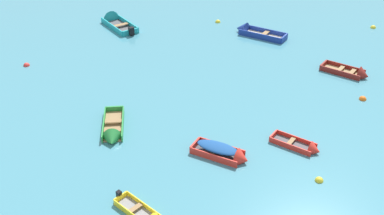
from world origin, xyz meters
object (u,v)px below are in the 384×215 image
(rowboat_green_cluster_outer, at_px, (113,133))
(rowboat_deep_blue_outer_left, at_px, (251,32))
(rowboat_red_back_row_right, at_px, (305,147))
(mooring_buoy_outer_edge, at_px, (373,28))
(mooring_buoy_midfield, at_px, (319,181))
(mooring_buoy_far_field, at_px, (363,99))
(mooring_buoy_near_foreground, at_px, (27,66))
(mooring_buoy_trailing, at_px, (218,22))
(rowboat_maroon_midfield_left, at_px, (355,74))
(rowboat_red_far_right, at_px, (226,153))
(rowboat_turquoise_distant_center, at_px, (114,21))

(rowboat_green_cluster_outer, bearing_deg, rowboat_deep_blue_outer_left, 52.77)
(rowboat_red_back_row_right, relative_size, mooring_buoy_outer_edge, 5.62)
(rowboat_deep_blue_outer_left, relative_size, mooring_buoy_midfield, 10.24)
(mooring_buoy_far_field, bearing_deg, mooring_buoy_near_foreground, 162.63)
(rowboat_green_cluster_outer, height_order, mooring_buoy_midfield, rowboat_green_cluster_outer)
(mooring_buoy_trailing, bearing_deg, rowboat_maroon_midfield_left, -54.59)
(mooring_buoy_near_foreground, bearing_deg, mooring_buoy_trailing, 26.36)
(mooring_buoy_outer_edge, distance_m, mooring_buoy_trailing, 13.33)
(mooring_buoy_outer_edge, height_order, mooring_buoy_near_foreground, mooring_buoy_outer_edge)
(rowboat_maroon_midfield_left, distance_m, mooring_buoy_midfield, 12.18)
(rowboat_maroon_midfield_left, height_order, mooring_buoy_midfield, rowboat_maroon_midfield_left)
(rowboat_maroon_midfield_left, distance_m, rowboat_deep_blue_outer_left, 9.90)
(rowboat_deep_blue_outer_left, relative_size, mooring_buoy_trailing, 9.08)
(rowboat_green_cluster_outer, height_order, mooring_buoy_outer_edge, rowboat_green_cluster_outer)
(rowboat_red_far_right, relative_size, mooring_buoy_far_field, 6.84)
(rowboat_red_back_row_right, relative_size, rowboat_maroon_midfield_left, 0.82)
(rowboat_red_far_right, xyz_separation_m, mooring_buoy_trailing, (2.34, 19.45, -0.28))
(rowboat_green_cluster_outer, distance_m, mooring_buoy_trailing, 18.82)
(rowboat_green_cluster_outer, distance_m, rowboat_red_far_right, 6.46)
(rowboat_turquoise_distant_center, bearing_deg, rowboat_red_back_row_right, -60.67)
(rowboat_deep_blue_outer_left, relative_size, rowboat_turquoise_distant_center, 0.88)
(rowboat_red_far_right, relative_size, mooring_buoy_trailing, 6.79)
(mooring_buoy_midfield, bearing_deg, mooring_buoy_trailing, 94.85)
(rowboat_turquoise_distant_center, distance_m, mooring_buoy_midfield, 24.81)
(rowboat_deep_blue_outer_left, height_order, mooring_buoy_trailing, rowboat_deep_blue_outer_left)
(rowboat_green_cluster_outer, height_order, rowboat_deep_blue_outer_left, rowboat_deep_blue_outer_left)
(rowboat_green_cluster_outer, height_order, mooring_buoy_trailing, rowboat_green_cluster_outer)
(rowboat_turquoise_distant_center, height_order, mooring_buoy_trailing, rowboat_turquoise_distant_center)
(rowboat_red_back_row_right, bearing_deg, rowboat_deep_blue_outer_left, 88.61)
(mooring_buoy_trailing, bearing_deg, mooring_buoy_midfield, -85.15)
(rowboat_turquoise_distant_center, relative_size, rowboat_red_far_right, 1.53)
(rowboat_turquoise_distant_center, relative_size, mooring_buoy_near_foreground, 10.69)
(rowboat_green_cluster_outer, distance_m, mooring_buoy_outer_edge, 25.72)
(rowboat_deep_blue_outer_left, bearing_deg, rowboat_red_far_right, -105.77)
(rowboat_turquoise_distant_center, relative_size, mooring_buoy_trailing, 10.36)
(rowboat_deep_blue_outer_left, xyz_separation_m, mooring_buoy_midfield, (-0.48, -18.72, -0.21))
(rowboat_red_back_row_right, xyz_separation_m, rowboat_deep_blue_outer_left, (0.39, 16.19, 0.07))
(rowboat_deep_blue_outer_left, height_order, mooring_buoy_outer_edge, rowboat_deep_blue_outer_left)
(mooring_buoy_trailing, bearing_deg, rowboat_red_back_row_right, -84.25)
(mooring_buoy_far_field, bearing_deg, mooring_buoy_trailing, 116.53)
(rowboat_maroon_midfield_left, bearing_deg, rowboat_deep_blue_outer_left, 124.38)
(mooring_buoy_far_field, distance_m, mooring_buoy_trailing, 16.01)
(rowboat_red_back_row_right, xyz_separation_m, rowboat_red_far_right, (-4.26, -0.30, 0.14))
(rowboat_red_back_row_right, xyz_separation_m, rowboat_maroon_midfield_left, (5.98, 8.02, 0.03))
(mooring_buoy_far_field, bearing_deg, rowboat_green_cluster_outer, -170.50)
(rowboat_green_cluster_outer, height_order, rowboat_maroon_midfield_left, rowboat_maroon_midfield_left)
(mooring_buoy_near_foreground, bearing_deg, rowboat_red_far_right, -43.68)
(rowboat_green_cluster_outer, distance_m, mooring_buoy_near_foreground, 11.61)
(rowboat_red_back_row_right, height_order, rowboat_deep_blue_outer_left, rowboat_deep_blue_outer_left)
(mooring_buoy_midfield, bearing_deg, rowboat_red_far_right, 151.90)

